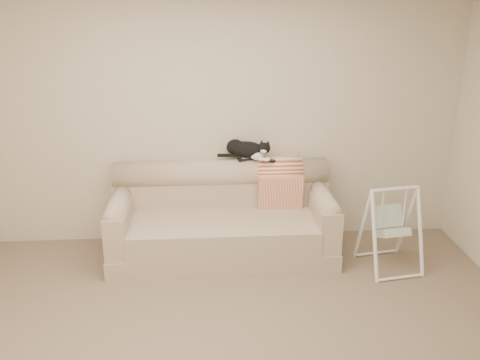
{
  "coord_description": "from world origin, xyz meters",
  "views": [
    {
      "loc": [
        -0.12,
        -3.27,
        2.54
      ],
      "look_at": [
        0.19,
        1.27,
        0.9
      ],
      "focal_mm": 40.0,
      "sensor_mm": 36.0,
      "label": 1
    }
  ],
  "objects_px": {
    "sofa": "(222,220)",
    "remote_a": "(247,159)",
    "tuxedo_cat": "(247,149)",
    "remote_b": "(268,160)",
    "baby_swing": "(391,228)"
  },
  "relations": [
    {
      "from": "sofa",
      "to": "remote_a",
      "type": "distance_m",
      "value": 0.66
    },
    {
      "from": "sofa",
      "to": "tuxedo_cat",
      "type": "height_order",
      "value": "tuxedo_cat"
    },
    {
      "from": "remote_b",
      "to": "baby_swing",
      "type": "relative_size",
      "value": 0.19
    },
    {
      "from": "tuxedo_cat",
      "to": "baby_swing",
      "type": "xyz_separation_m",
      "value": [
        1.31,
        -0.68,
        -0.59
      ]
    },
    {
      "from": "baby_swing",
      "to": "tuxedo_cat",
      "type": "bearing_deg",
      "value": 152.54
    },
    {
      "from": "sofa",
      "to": "remote_b",
      "type": "bearing_deg",
      "value": 24.04
    },
    {
      "from": "tuxedo_cat",
      "to": "baby_swing",
      "type": "height_order",
      "value": "tuxedo_cat"
    },
    {
      "from": "remote_a",
      "to": "tuxedo_cat",
      "type": "height_order",
      "value": "tuxedo_cat"
    },
    {
      "from": "remote_a",
      "to": "baby_swing",
      "type": "height_order",
      "value": "remote_a"
    },
    {
      "from": "remote_a",
      "to": "tuxedo_cat",
      "type": "xyz_separation_m",
      "value": [
        0.01,
        0.02,
        0.09
      ]
    },
    {
      "from": "sofa",
      "to": "remote_b",
      "type": "xyz_separation_m",
      "value": [
        0.47,
        0.21,
        0.56
      ]
    },
    {
      "from": "sofa",
      "to": "remote_a",
      "type": "bearing_deg",
      "value": 43.06
    },
    {
      "from": "remote_a",
      "to": "sofa",
      "type": "bearing_deg",
      "value": -136.94
    },
    {
      "from": "sofa",
      "to": "baby_swing",
      "type": "relative_size",
      "value": 2.67
    },
    {
      "from": "remote_a",
      "to": "baby_swing",
      "type": "relative_size",
      "value": 0.23
    }
  ]
}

